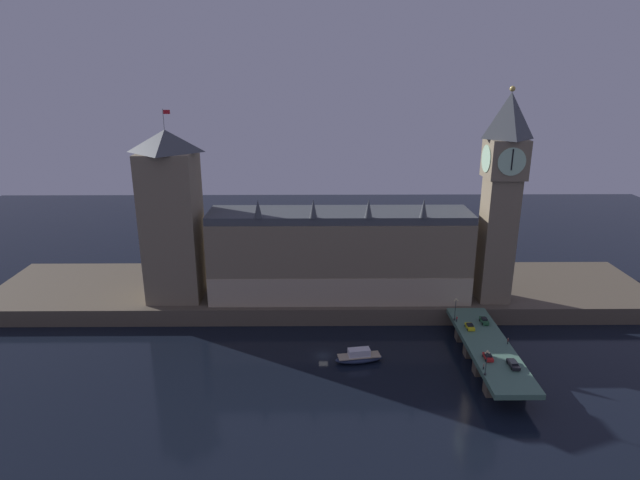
{
  "coord_description": "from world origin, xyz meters",
  "views": [
    {
      "loc": [
        -2.14,
        -131.39,
        75.77
      ],
      "look_at": [
        -0.74,
        20.0,
        27.36
      ],
      "focal_mm": 30.0,
      "sensor_mm": 36.0,
      "label": 1
    }
  ],
  "objects": [
    {
      "name": "victoria_tower",
      "position": [
        -46.86,
        29.75,
        32.23
      ],
      "size": [
        16.83,
        16.83,
        59.37
      ],
      "color": "#7F7056",
      "rests_on": "embankment"
    },
    {
      "name": "pedestrian_near_rail",
      "position": [
        38.88,
        -17.13,
        6.77
      ],
      "size": [
        0.38,
        0.38,
        1.62
      ],
      "color": "black",
      "rests_on": "bridge"
    },
    {
      "name": "car_southbound_lead",
      "position": [
        46.58,
        -15.99,
        6.6
      ],
      "size": [
        2.11,
        4.71,
        1.44
      ],
      "color": "black",
      "rests_on": "bridge"
    },
    {
      "name": "pedestrian_far_rail",
      "position": [
        38.88,
        8.78,
        6.84
      ],
      "size": [
        0.38,
        0.38,
        1.73
      ],
      "color": "black",
      "rests_on": "bridge"
    },
    {
      "name": "bridge",
      "position": [
        44.01,
        -5.0,
        3.94
      ],
      "size": [
        11.65,
        46.0,
        5.93
      ],
      "color": "#4C7560",
      "rests_on": "ground_plane"
    },
    {
      "name": "embankment",
      "position": [
        0.0,
        39.0,
        2.71
      ],
      "size": [
        220.0,
        42.0,
        5.42
      ],
      "color": "brown",
      "rests_on": "ground_plane"
    },
    {
      "name": "pedestrian_mid_walk",
      "position": [
        49.14,
        -4.6,
        6.88
      ],
      "size": [
        0.38,
        0.38,
        1.81
      ],
      "color": "black",
      "rests_on": "bridge"
    },
    {
      "name": "car_southbound_trail",
      "position": [
        46.58,
        7.85,
        6.65
      ],
      "size": [
        1.88,
        4.23,
        1.56
      ],
      "color": "#235633",
      "rests_on": "bridge"
    },
    {
      "name": "clock_tower",
      "position": [
        54.27,
        26.19,
        40.3
      ],
      "size": [
        11.58,
        11.69,
        65.9
      ],
      "color": "#7F7056",
      "rests_on": "embankment"
    },
    {
      "name": "parliament_hall",
      "position": [
        5.48,
        29.43,
        19.49
      ],
      "size": [
        81.83,
        18.19,
        33.97
      ],
      "color": "#7F7056",
      "rests_on": "embankment"
    },
    {
      "name": "street_lamp_far",
      "position": [
        38.48,
        9.72,
        10.24
      ],
      "size": [
        1.34,
        0.6,
        6.9
      ],
      "color": "#2D3333",
      "rests_on": "bridge"
    },
    {
      "name": "street_lamp_near",
      "position": [
        38.48,
        -19.72,
        10.07
      ],
      "size": [
        1.34,
        0.6,
        6.62
      ],
      "color": "#2D3333",
      "rests_on": "bridge"
    },
    {
      "name": "ground_plane",
      "position": [
        0.0,
        0.0,
        0.0
      ],
      "size": [
        400.0,
        400.0,
        0.0
      ],
      "primitive_type": "plane",
      "color": "black"
    },
    {
      "name": "boat_upstream",
      "position": [
        9.62,
        -3.28,
        1.41
      ],
      "size": [
        13.57,
        6.26,
        3.86
      ],
      "color": "#1E2842",
      "rests_on": "ground_plane"
    },
    {
      "name": "car_northbound_lead",
      "position": [
        41.45,
        4.31,
        6.58
      ],
      "size": [
        2.07,
        3.97,
        1.41
      ],
      "color": "yellow",
      "rests_on": "bridge"
    },
    {
      "name": "car_northbound_trail",
      "position": [
        41.45,
        -12.36,
        6.57
      ],
      "size": [
        1.95,
        3.81,
        1.38
      ],
      "color": "red",
      "rests_on": "bridge"
    }
  ]
}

